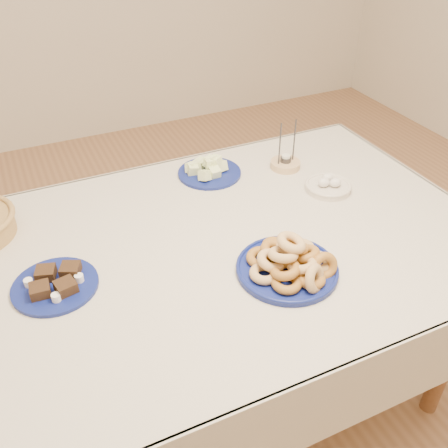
% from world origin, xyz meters
% --- Properties ---
extents(ground, '(5.00, 5.00, 0.00)m').
position_xyz_m(ground, '(0.00, 0.00, 0.00)').
color(ground, '#9A6B48').
rests_on(ground, ground).
extents(dining_table, '(1.71, 1.11, 0.75)m').
position_xyz_m(dining_table, '(0.00, 0.00, 0.64)').
color(dining_table, brown).
rests_on(dining_table, ground).
extents(donut_platter, '(0.38, 0.38, 0.13)m').
position_xyz_m(donut_platter, '(0.13, -0.21, 0.78)').
color(donut_platter, navy).
rests_on(donut_platter, dining_table).
extents(melon_plate, '(0.27, 0.27, 0.08)m').
position_xyz_m(melon_plate, '(0.14, 0.39, 0.77)').
color(melon_plate, navy).
rests_on(melon_plate, dining_table).
extents(brownie_plate, '(0.25, 0.25, 0.04)m').
position_xyz_m(brownie_plate, '(-0.48, 0.00, 0.76)').
color(brownie_plate, navy).
rests_on(brownie_plate, dining_table).
extents(candle_holder, '(0.12, 0.12, 0.19)m').
position_xyz_m(candle_holder, '(0.43, 0.31, 0.77)').
color(candle_holder, tan).
rests_on(candle_holder, dining_table).
extents(egg_bowl, '(0.20, 0.20, 0.05)m').
position_xyz_m(egg_bowl, '(0.48, 0.11, 0.77)').
color(egg_bowl, beige).
rests_on(egg_bowl, dining_table).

